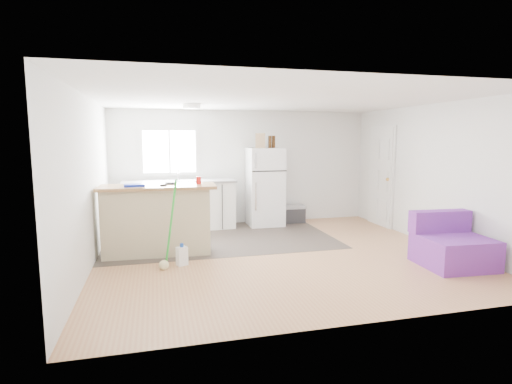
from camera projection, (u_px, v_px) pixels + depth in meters
room at (279, 179)px, 6.15m from camera, size 5.51×5.01×2.41m
vinyl_zone at (220, 238)px, 7.33m from camera, size 4.05×2.50×0.00m
window at (170, 152)px, 8.11m from camera, size 1.18×0.06×0.98m
interior_door at (381, 177)px, 8.32m from camera, size 0.11×0.92×2.10m
ceiling_fixture at (192, 106)px, 6.85m from camera, size 0.30×0.30×0.07m
kitchen_cabinets at (180, 205)px, 7.97m from camera, size 2.24×0.79×1.28m
peninsula at (157, 219)px, 6.26m from camera, size 1.80×0.76×1.09m
refrigerator at (265, 187)px, 8.35m from camera, size 0.72×0.69×1.62m
cooler at (293, 214)px, 8.68m from camera, size 0.50×0.34×0.38m
purple_seat at (452, 247)px, 5.72m from camera, size 0.97×0.92×0.75m
cleaner_jug at (182, 256)px, 5.73m from camera, size 0.18×0.16×0.32m
mop at (166, 252)px, 5.58m from camera, size 0.29×0.34×1.27m
red_cup at (199, 180)px, 6.35m from camera, size 0.08×0.08×0.12m
blue_tray at (134, 185)px, 6.05m from camera, size 0.32×0.25×0.04m
tool_a at (170, 183)px, 6.33m from camera, size 0.15×0.10×0.03m
tool_b at (163, 185)px, 6.12m from camera, size 0.10×0.05×0.03m
cardboard_box at (260, 141)px, 8.16m from camera, size 0.22×0.15×0.30m
bottle_left at (270, 142)px, 8.17m from camera, size 0.09×0.09×0.25m
bottle_right at (274, 142)px, 8.23m from camera, size 0.09×0.09×0.25m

